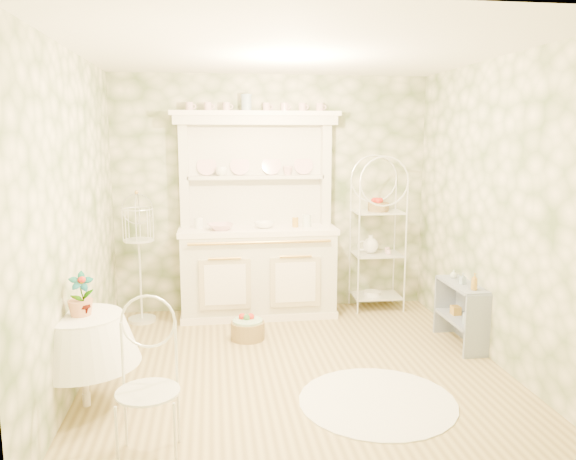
{
  "coord_description": "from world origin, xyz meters",
  "views": [
    {
      "loc": [
        -0.71,
        -4.63,
        2.03
      ],
      "look_at": [
        0.0,
        0.5,
        1.15
      ],
      "focal_mm": 35.0,
      "sensor_mm": 36.0,
      "label": 1
    }
  ],
  "objects": [
    {
      "name": "bottle_glass",
      "position": [
        1.68,
        0.55,
        0.65
      ],
      "size": [
        0.09,
        0.09,
        0.09
      ],
      "primitive_type": "imported",
      "rotation": [
        0.0,
        0.0,
        0.39
      ],
      "color": "silver",
      "rests_on": "side_shelf"
    },
    {
      "name": "ceiling",
      "position": [
        0.0,
        0.0,
        2.7
      ],
      "size": [
        3.6,
        3.6,
        0.0
      ],
      "primitive_type": "plane",
      "color": "white",
      "rests_on": "floor"
    },
    {
      "name": "wall_right",
      "position": [
        1.8,
        0.0,
        1.35
      ],
      "size": [
        3.6,
        3.6,
        0.0
      ],
      "primitive_type": "plane",
      "color": "beige",
      "rests_on": "floor"
    },
    {
      "name": "wall_left",
      "position": [
        -1.8,
        0.0,
        1.35
      ],
      "size": [
        3.6,
        3.6,
        0.0
      ],
      "primitive_type": "plane",
      "color": "beige",
      "rests_on": "floor"
    },
    {
      "name": "kitchen_dresser",
      "position": [
        -0.2,
        1.52,
        1.15
      ],
      "size": [
        1.87,
        0.61,
        2.29
      ],
      "primitive_type": "cube",
      "color": "silver",
      "rests_on": "floor"
    },
    {
      "name": "cup_left",
      "position": [
        -0.59,
        1.68,
        1.61
      ],
      "size": [
        0.16,
        0.16,
        0.1
      ],
      "primitive_type": "imported",
      "rotation": [
        0.0,
        0.0,
        0.27
      ],
      "color": "white",
      "rests_on": "kitchen_dresser"
    },
    {
      "name": "bowl_white",
      "position": [
        -0.13,
        1.5,
        1.02
      ],
      "size": [
        0.25,
        0.25,
        0.07
      ],
      "primitive_type": "imported",
      "rotation": [
        0.0,
        0.0,
        0.15
      ],
      "color": "white",
      "rests_on": "kitchen_dresser"
    },
    {
      "name": "bakers_rack",
      "position": [
        1.21,
        1.6,
        0.95
      ],
      "size": [
        0.6,
        0.44,
        1.9
      ],
      "primitive_type": "cube",
      "rotation": [
        0.0,
        0.0,
        -0.02
      ],
      "color": "white",
      "rests_on": "floor"
    },
    {
      "name": "floor_basket",
      "position": [
        -0.37,
        0.76,
        0.12
      ],
      "size": [
        0.37,
        0.37,
        0.24
      ],
      "primitive_type": "cylinder",
      "rotation": [
        0.0,
        0.0,
        -0.01
      ],
      "color": "olive",
      "rests_on": "floor"
    },
    {
      "name": "floor",
      "position": [
        0.0,
        0.0,
        0.0
      ],
      "size": [
        3.6,
        3.6,
        0.0
      ],
      "primitive_type": "plane",
      "color": "tan",
      "rests_on": "ground"
    },
    {
      "name": "lace_rug",
      "position": [
        0.53,
        -0.72,
        0.01
      ],
      "size": [
        1.55,
        1.55,
        0.01
      ],
      "primitive_type": "cylinder",
      "rotation": [
        0.0,
        0.0,
        -0.34
      ],
      "color": "white",
      "rests_on": "floor"
    },
    {
      "name": "cafe_chair",
      "position": [
        -1.13,
        -1.27,
        0.49
      ],
      "size": [
        0.49,
        0.49,
        0.98
      ],
      "primitive_type": "cube",
      "rotation": [
        0.0,
        0.0,
        -0.1
      ],
      "color": "white",
      "rests_on": "floor"
    },
    {
      "name": "bowl_floral",
      "position": [
        -0.62,
        1.44,
        1.02
      ],
      "size": [
        0.33,
        0.33,
        0.07
      ],
      "primitive_type": "imported",
      "rotation": [
        0.0,
        0.0,
        0.21
      ],
      "color": "white",
      "rests_on": "kitchen_dresser"
    },
    {
      "name": "side_shelf",
      "position": [
        1.68,
        0.34,
        0.31
      ],
      "size": [
        0.36,
        0.75,
        0.62
      ],
      "primitive_type": "cube",
      "rotation": [
        0.0,
        0.0,
        -0.13
      ],
      "color": "#848FA2",
      "rests_on": "floor"
    },
    {
      "name": "wall_front",
      "position": [
        0.0,
        -1.8,
        1.35
      ],
      "size": [
        3.6,
        3.6,
        0.0
      ],
      "primitive_type": "plane",
      "color": "beige",
      "rests_on": "floor"
    },
    {
      "name": "birdcage_stand",
      "position": [
        -1.49,
        1.47,
        0.68
      ],
      "size": [
        0.33,
        0.33,
        1.35
      ],
      "primitive_type": "cube",
      "rotation": [
        0.0,
        0.0,
        -0.04
      ],
      "color": "white",
      "rests_on": "floor"
    },
    {
      "name": "bottle_blue",
      "position": [
        1.67,
        0.32,
        0.65
      ],
      "size": [
        0.06,
        0.06,
        0.11
      ],
      "primitive_type": "imported",
      "rotation": [
        0.0,
        0.0,
        0.16
      ],
      "color": "#91A9B8",
      "rests_on": "side_shelf"
    },
    {
      "name": "potted_geranium",
      "position": [
        -1.66,
        -0.51,
        0.85
      ],
      "size": [
        0.2,
        0.15,
        0.33
      ],
      "primitive_type": "imported",
      "rotation": [
        0.0,
        0.0,
        0.21
      ],
      "color": "#3F7238",
      "rests_on": "round_table"
    },
    {
      "name": "wall_back",
      "position": [
        0.0,
        1.8,
        1.35
      ],
      "size": [
        3.6,
        3.6,
        0.0
      ],
      "primitive_type": "plane",
      "color": "beige",
      "rests_on": "floor"
    },
    {
      "name": "cup_right",
      "position": [
        0.16,
        1.68,
        1.61
      ],
      "size": [
        0.14,
        0.14,
        0.1
      ],
      "primitive_type": "imported",
      "rotation": [
        0.0,
        0.0,
        -0.38
      ],
      "color": "white",
      "rests_on": "kitchen_dresser"
    },
    {
      "name": "round_table",
      "position": [
        -1.68,
        -0.48,
        0.4
      ],
      "size": [
        0.87,
        0.87,
        0.8
      ],
      "primitive_type": "cylinder",
      "rotation": [
        0.0,
        0.0,
        0.22
      ],
      "color": "white",
      "rests_on": "floor"
    },
    {
      "name": "bottle_amber",
      "position": [
        1.68,
        0.1,
        0.68
      ],
      "size": [
        0.08,
        0.08,
        0.16
      ],
      "primitive_type": "imported",
      "rotation": [
        0.0,
        0.0,
        0.34
      ],
      "color": "#AF822B",
      "rests_on": "side_shelf"
    }
  ]
}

